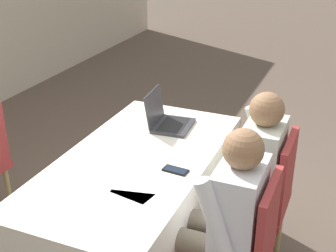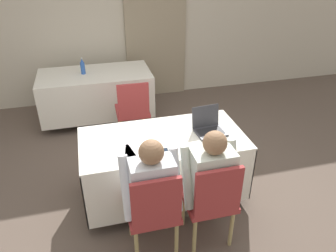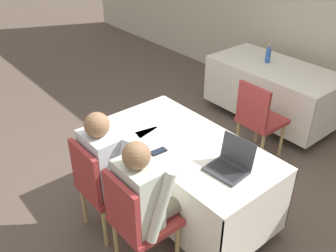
{
  "view_description": "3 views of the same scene",
  "coord_description": "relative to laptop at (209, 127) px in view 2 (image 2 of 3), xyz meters",
  "views": [
    {
      "loc": [
        -2.18,
        -1.13,
        2.1
      ],
      "look_at": [
        0.0,
        -0.21,
        1.0
      ],
      "focal_mm": 50.0,
      "sensor_mm": 36.0,
      "label": 1
    },
    {
      "loc": [
        -0.65,
        -2.74,
        2.5
      ],
      "look_at": [
        0.0,
        -0.21,
        1.0
      ],
      "focal_mm": 35.0,
      "sensor_mm": 36.0,
      "label": 2
    },
    {
      "loc": [
        1.97,
        -1.85,
        2.56
      ],
      "look_at": [
        0.0,
        -0.21,
        1.0
      ],
      "focal_mm": 40.0,
      "sensor_mm": 36.0,
      "label": 3
    }
  ],
  "objects": [
    {
      "name": "ground_plane",
      "position": [
        -0.49,
        0.0,
        -0.8
      ],
      "size": [
        24.0,
        24.0,
        0.0
      ],
      "primitive_type": "plane",
      "color": "brown"
    },
    {
      "name": "wall_back",
      "position": [
        -0.49,
        2.79,
        0.55
      ],
      "size": [
        12.0,
        0.06,
        2.7
      ],
      "color": "beige",
      "rests_on": "ground_plane"
    },
    {
      "name": "curtain_panel",
      "position": [
        0.05,
        2.73,
        0.52
      ],
      "size": [
        1.04,
        0.04,
        2.65
      ],
      "color": "gray",
      "rests_on": "ground_plane"
    },
    {
      "name": "conference_table_near",
      "position": [
        -0.49,
        0.0,
        -0.23
      ],
      "size": [
        1.67,
        0.85,
        0.75
      ],
      "color": "white",
      "rests_on": "ground_plane"
    },
    {
      "name": "conference_table_far",
      "position": [
        -1.05,
        2.03,
        -0.23
      ],
      "size": [
        1.67,
        0.85,
        0.75
      ],
      "color": "white",
      "rests_on": "ground_plane"
    },
    {
      "name": "laptop",
      "position": [
        0.0,
        0.0,
        0.0
      ],
      "size": [
        0.32,
        0.3,
        0.25
      ],
      "rotation": [
        0.0,
        0.0,
        0.08
      ],
      "color": "#333338",
      "rests_on": "conference_table_near"
    },
    {
      "name": "cell_phone",
      "position": [
        -0.54,
        -0.28,
        -0.04
      ],
      "size": [
        0.08,
        0.15,
        0.01
      ],
      "rotation": [
        0.0,
        0.0,
        -0.08
      ],
      "color": "black",
      "rests_on": "conference_table_near"
    },
    {
      "name": "paper_beside_laptop",
      "position": [
        -0.92,
        -0.2,
        -0.05
      ],
      "size": [
        0.27,
        0.33,
        0.0
      ],
      "rotation": [
        0.0,
        0.0,
        0.21
      ],
      "color": "white",
      "rests_on": "conference_table_near"
    },
    {
      "name": "paper_centre_table",
      "position": [
        0.12,
        0.05,
        -0.05
      ],
      "size": [
        0.3,
        0.35,
        0.0
      ],
      "rotation": [
        0.0,
        0.0,
        0.34
      ],
      "color": "white",
      "rests_on": "conference_table_near"
    },
    {
      "name": "paper_left_edge",
      "position": [
        -0.79,
        -0.13,
        -0.05
      ],
      "size": [
        0.26,
        0.33,
        0.0
      ],
      "rotation": [
        0.0,
        0.0,
        -0.18
      ],
      "color": "white",
      "rests_on": "conference_table_near"
    },
    {
      "name": "water_bottle",
      "position": [
        -1.21,
        2.05,
        0.06
      ],
      "size": [
        0.07,
        0.07,
        0.25
      ],
      "color": "#2D5BB7",
      "rests_on": "conference_table_far"
    },
    {
      "name": "chair_near_left",
      "position": [
        -0.75,
        -0.73,
        -0.28
      ],
      "size": [
        0.44,
        0.44,
        0.93
      ],
      "rotation": [
        0.0,
        0.0,
        3.14
      ],
      "color": "tan",
      "rests_on": "ground_plane"
    },
    {
      "name": "chair_near_right",
      "position": [
        -0.23,
        -0.73,
        -0.28
      ],
      "size": [
        0.44,
        0.44,
        0.93
      ],
      "rotation": [
        0.0,
        0.0,
        3.14
      ],
      "color": "tan",
      "rests_on": "ground_plane"
    },
    {
      "name": "chair_far_spare",
      "position": [
        -0.62,
        1.18,
        -0.28
      ],
      "size": [
        0.45,
        0.45,
        0.93
      ],
      "rotation": [
        0.0,
        0.0,
        3.12
      ],
      "color": "tan",
      "rests_on": "ground_plane"
    },
    {
      "name": "person_checkered_shirt",
      "position": [
        -0.75,
        -0.62,
        -0.13
      ],
      "size": [
        0.5,
        0.52,
        1.19
      ],
      "rotation": [
        0.0,
        0.0,
        3.14
      ],
      "color": "#665B4C",
      "rests_on": "ground_plane"
    },
    {
      "name": "person_white_shirt",
      "position": [
        -0.23,
        -0.62,
        -0.13
      ],
      "size": [
        0.5,
        0.52,
        1.19
      ],
      "rotation": [
        0.0,
        0.0,
        3.14
      ],
      "color": "#665B4C",
      "rests_on": "ground_plane"
    }
  ]
}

